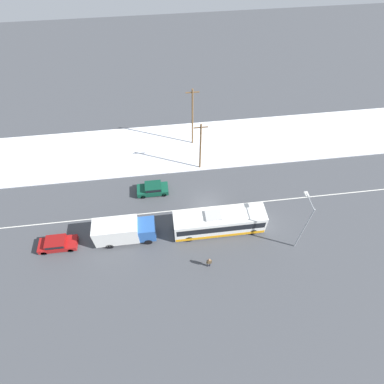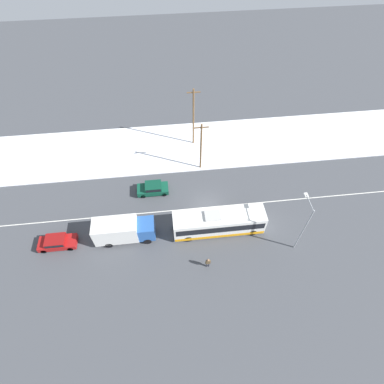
# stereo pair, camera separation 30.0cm
# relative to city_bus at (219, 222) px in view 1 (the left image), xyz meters

# --- Properties ---
(ground_plane) EXTENTS (120.00, 120.00, 0.00)m
(ground_plane) POSITION_rel_city_bus_xyz_m (-0.82, 3.35, -1.57)
(ground_plane) COLOR #424449
(snow_lot) EXTENTS (80.00, 10.31, 0.12)m
(snow_lot) POSITION_rel_city_bus_xyz_m (-0.82, 14.88, -1.51)
(snow_lot) COLOR white
(snow_lot) RESTS_ON ground_plane
(lane_marking_center) EXTENTS (60.00, 0.12, 0.00)m
(lane_marking_center) POSITION_rel_city_bus_xyz_m (-0.82, 3.35, -1.57)
(lane_marking_center) COLOR silver
(lane_marking_center) RESTS_ON ground_plane
(city_bus) EXTENTS (10.60, 2.57, 3.21)m
(city_bus) POSITION_rel_city_bus_xyz_m (0.00, 0.00, 0.00)
(city_bus) COLOR white
(city_bus) RESTS_ON ground_plane
(box_truck) EXTENTS (6.84, 2.30, 3.17)m
(box_truck) POSITION_rel_city_bus_xyz_m (-11.02, 0.09, 0.17)
(box_truck) COLOR silver
(box_truck) RESTS_ON ground_plane
(sedan_car) EXTENTS (4.03, 1.80, 1.49)m
(sedan_car) POSITION_rel_city_bus_xyz_m (-7.51, 6.61, -0.76)
(sedan_car) COLOR #0F4733
(sedan_car) RESTS_ON ground_plane
(parked_car_near_truck) EXTENTS (4.24, 1.80, 1.41)m
(parked_car_near_truck) POSITION_rel_city_bus_xyz_m (-18.65, -0.07, -0.80)
(parked_car_near_truck) COLOR maroon
(parked_car_near_truck) RESTS_ON ground_plane
(pedestrian_at_stop) EXTENTS (0.59, 0.26, 1.65)m
(pedestrian_at_stop) POSITION_rel_city_bus_xyz_m (-1.89, -4.56, -0.56)
(pedestrian_at_stop) COLOR #23232D
(pedestrian_at_stop) RESTS_ON ground_plane
(streetlamp) EXTENTS (0.36, 2.41, 7.39)m
(streetlamp) POSITION_rel_city_bus_xyz_m (8.33, -2.87, 3.08)
(streetlamp) COLOR #9EA3A8
(streetlamp) RESTS_ON ground_plane
(utility_pole_roadside) EXTENTS (1.80, 0.24, 7.70)m
(utility_pole_roadside) POSITION_rel_city_bus_xyz_m (-0.80, 10.28, 2.47)
(utility_pole_roadside) COLOR brown
(utility_pole_roadside) RESTS_ON ground_plane
(utility_pole_snowlot) EXTENTS (1.80, 0.24, 9.26)m
(utility_pole_snowlot) POSITION_rel_city_bus_xyz_m (-1.21, 15.45, 3.25)
(utility_pole_snowlot) COLOR brown
(utility_pole_snowlot) RESTS_ON ground_plane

